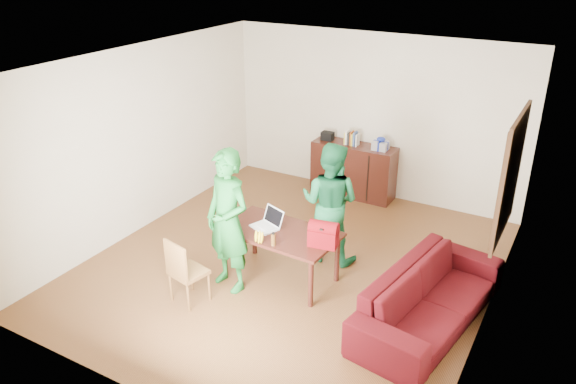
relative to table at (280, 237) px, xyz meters
The scene contains 10 objects.
room 0.84m from the table, 91.37° to the left, with size 5.20×5.70×2.90m.
table is the anchor object (origin of this frame).
chair 1.25m from the table, 125.49° to the right, with size 0.46×0.45×0.85m.
person_near 0.72m from the table, 134.93° to the right, with size 0.66×0.44×1.82m, color #156222.
person_far 0.86m from the table, 67.47° to the left, with size 0.81×0.63×1.66m, color #166637.
laptop 0.25m from the table, behind, with size 0.40×0.34×0.24m.
bananas 0.40m from the table, 101.51° to the right, with size 0.16×0.10×0.06m, color gold, non-canonical shape.
bottle 0.40m from the table, 72.73° to the right, with size 0.06×0.06×0.17m, color #5C3815.
red_bag 0.66m from the table, ahead, with size 0.34×0.20×0.25m, color #740807.
sofa 1.95m from the table, ahead, with size 2.26×0.88×0.66m, color #3D080B.
Camera 1 is at (3.14, -5.65, 4.02)m, focal length 35.00 mm.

